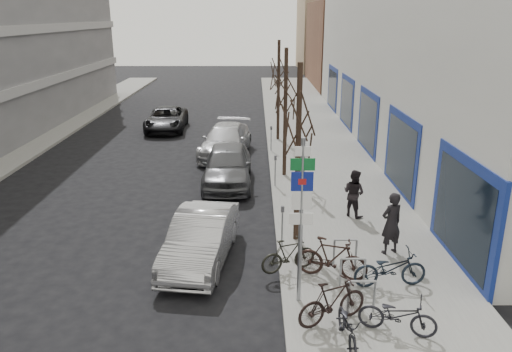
{
  "coord_description": "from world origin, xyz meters",
  "views": [
    {
      "loc": [
        1.36,
        -10.59,
        6.75
      ],
      "look_at": [
        1.37,
        4.08,
        2.0
      ],
      "focal_mm": 35.0,
      "sensor_mm": 36.0,
      "label": 1
    }
  ],
  "objects_px": {
    "tree_mid": "(286,83)",
    "tree_far": "(279,67)",
    "bike_rack": "(353,269)",
    "meter_front": "(282,222)",
    "parked_car_mid": "(227,165)",
    "parked_car_front": "(201,238)",
    "highway_sign_pole": "(301,212)",
    "meter_mid": "(275,168)",
    "tree_near": "(299,112)",
    "bike_mid_inner": "(288,255)",
    "meter_back": "(271,136)",
    "bike_near_left": "(348,324)",
    "bike_far_curb": "(398,312)",
    "bike_near_right": "(332,301)",
    "pedestrian_far": "(354,193)",
    "lane_car": "(166,119)",
    "bike_far_inner": "(332,258)",
    "parked_car_back": "(226,141)",
    "bike_mid_curb": "(390,266)",
    "pedestrian_near": "(391,223)"
  },
  "relations": [
    {
      "from": "meter_back",
      "to": "pedestrian_far",
      "type": "relative_size",
      "value": 0.76
    },
    {
      "from": "tree_mid",
      "to": "tree_far",
      "type": "bearing_deg",
      "value": 90.0
    },
    {
      "from": "meter_mid",
      "to": "parked_car_mid",
      "type": "bearing_deg",
      "value": 160.6
    },
    {
      "from": "bike_far_inner",
      "to": "bike_mid_curb",
      "type": "bearing_deg",
      "value": -87.97
    },
    {
      "from": "meter_front",
      "to": "parked_car_front",
      "type": "height_order",
      "value": "parked_car_front"
    },
    {
      "from": "parked_car_mid",
      "to": "parked_car_front",
      "type": "bearing_deg",
      "value": -93.8
    },
    {
      "from": "highway_sign_pole",
      "to": "tree_near",
      "type": "bearing_deg",
      "value": 86.74
    },
    {
      "from": "bike_near_right",
      "to": "parked_car_front",
      "type": "relative_size",
      "value": 0.41
    },
    {
      "from": "highway_sign_pole",
      "to": "lane_car",
      "type": "height_order",
      "value": "highway_sign_pole"
    },
    {
      "from": "bike_rack",
      "to": "lane_car",
      "type": "bearing_deg",
      "value": 112.68
    },
    {
      "from": "parked_car_front",
      "to": "pedestrian_far",
      "type": "distance_m",
      "value": 5.77
    },
    {
      "from": "bike_near_right",
      "to": "pedestrian_near",
      "type": "height_order",
      "value": "pedestrian_near"
    },
    {
      "from": "tree_far",
      "to": "meter_mid",
      "type": "height_order",
      "value": "tree_far"
    },
    {
      "from": "tree_near",
      "to": "pedestrian_far",
      "type": "relative_size",
      "value": 3.3
    },
    {
      "from": "parked_car_mid",
      "to": "tree_near",
      "type": "bearing_deg",
      "value": -67.59
    },
    {
      "from": "meter_back",
      "to": "bike_near_left",
      "type": "xyz_separation_m",
      "value": [
        1.13,
        -15.68,
        -0.29
      ]
    },
    {
      "from": "tree_near",
      "to": "tree_mid",
      "type": "distance_m",
      "value": 6.5
    },
    {
      "from": "bike_near_left",
      "to": "bike_far_curb",
      "type": "relative_size",
      "value": 0.93
    },
    {
      "from": "tree_mid",
      "to": "parked_car_front",
      "type": "relative_size",
      "value": 1.27
    },
    {
      "from": "tree_near",
      "to": "meter_mid",
      "type": "height_order",
      "value": "tree_near"
    },
    {
      "from": "bike_near_right",
      "to": "parked_car_back",
      "type": "relative_size",
      "value": 0.34
    },
    {
      "from": "bike_rack",
      "to": "meter_front",
      "type": "bearing_deg",
      "value": 124.51
    },
    {
      "from": "parked_car_front",
      "to": "lane_car",
      "type": "xyz_separation_m",
      "value": [
        -3.89,
        17.16,
        -0.03
      ]
    },
    {
      "from": "parked_car_front",
      "to": "pedestrian_near",
      "type": "height_order",
      "value": "pedestrian_near"
    },
    {
      "from": "parked_car_front",
      "to": "tree_near",
      "type": "bearing_deg",
      "value": 30.03
    },
    {
      "from": "tree_mid",
      "to": "pedestrian_far",
      "type": "bearing_deg",
      "value": -65.6
    },
    {
      "from": "bike_far_inner",
      "to": "pedestrian_far",
      "type": "relative_size",
      "value": 1.14
    },
    {
      "from": "meter_front",
      "to": "pedestrian_far",
      "type": "bearing_deg",
      "value": 42.77
    },
    {
      "from": "tree_mid",
      "to": "bike_mid_curb",
      "type": "relative_size",
      "value": 2.93
    },
    {
      "from": "highway_sign_pole",
      "to": "parked_car_front",
      "type": "xyz_separation_m",
      "value": [
        -2.6,
        2.34,
        -1.74
      ]
    },
    {
      "from": "tree_mid",
      "to": "parked_car_mid",
      "type": "bearing_deg",
      "value": -161.38
    },
    {
      "from": "bike_rack",
      "to": "bike_far_curb",
      "type": "distance_m",
      "value": 1.99
    },
    {
      "from": "bike_mid_curb",
      "to": "pedestrian_near",
      "type": "distance_m",
      "value": 1.96
    },
    {
      "from": "tree_mid",
      "to": "lane_car",
      "type": "height_order",
      "value": "tree_mid"
    },
    {
      "from": "tree_far",
      "to": "pedestrian_near",
      "type": "bearing_deg",
      "value": -79.29
    },
    {
      "from": "bike_mid_inner",
      "to": "meter_back",
      "type": "bearing_deg",
      "value": -21.21
    },
    {
      "from": "bike_mid_curb",
      "to": "bike_mid_inner",
      "type": "xyz_separation_m",
      "value": [
        -2.52,
        0.78,
        -0.09
      ]
    },
    {
      "from": "parked_car_front",
      "to": "parked_car_mid",
      "type": "bearing_deg",
      "value": 94.1
    },
    {
      "from": "meter_mid",
      "to": "tree_mid",
      "type": "bearing_deg",
      "value": 73.3
    },
    {
      "from": "bike_rack",
      "to": "meter_back",
      "type": "relative_size",
      "value": 1.78
    },
    {
      "from": "bike_mid_curb",
      "to": "bike_far_inner",
      "type": "xyz_separation_m",
      "value": [
        -1.42,
        0.42,
        0.0
      ]
    },
    {
      "from": "bike_mid_curb",
      "to": "pedestrian_far",
      "type": "relative_size",
      "value": 1.13
    },
    {
      "from": "bike_far_curb",
      "to": "parked_car_back",
      "type": "relative_size",
      "value": 0.32
    },
    {
      "from": "highway_sign_pole",
      "to": "bike_rack",
      "type": "relative_size",
      "value": 1.86
    },
    {
      "from": "bike_mid_curb",
      "to": "bike_mid_inner",
      "type": "bearing_deg",
      "value": 67.39
    },
    {
      "from": "meter_front",
      "to": "parked_car_front",
      "type": "xyz_separation_m",
      "value": [
        -2.35,
        -0.67,
        -0.2
      ]
    },
    {
      "from": "tree_mid",
      "to": "bike_mid_inner",
      "type": "bearing_deg",
      "value": -92.42
    },
    {
      "from": "highway_sign_pole",
      "to": "meter_front",
      "type": "height_order",
      "value": "highway_sign_pole"
    },
    {
      "from": "tree_mid",
      "to": "tree_near",
      "type": "bearing_deg",
      "value": -90.0
    },
    {
      "from": "bike_rack",
      "to": "parked_car_front",
      "type": "xyz_separation_m",
      "value": [
        -4.0,
        1.73,
        0.06
      ]
    }
  ]
}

